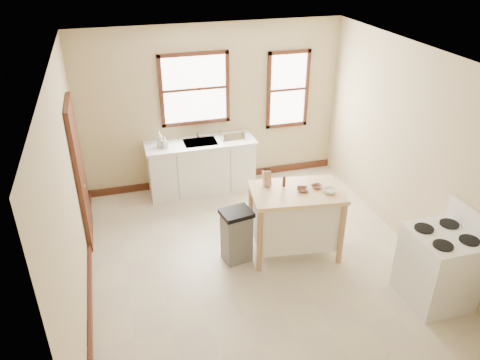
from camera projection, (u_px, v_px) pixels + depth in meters
name	position (u px, v px, depth m)	size (l,w,h in m)	color
floor	(256.00, 261.00, 6.51)	(5.00, 5.00, 0.00)	#BBAB94
ceiling	(260.00, 60.00, 5.19)	(5.00, 5.00, 0.00)	white
wall_back	(213.00, 107.00, 7.96)	(4.50, 0.04, 2.80)	tan
wall_left	(69.00, 197.00, 5.30)	(0.04, 5.00, 2.80)	tan
wall_right	(414.00, 151.00, 6.40)	(0.04, 5.00, 2.80)	tan
window_main	(195.00, 89.00, 7.71)	(1.17, 0.06, 1.22)	#3C1F10
window_side	(288.00, 90.00, 8.18)	(0.77, 0.06, 1.37)	#3C1F10
door_left	(80.00, 173.00, 6.58)	(0.06, 0.90, 2.10)	#3C1F10
baseboard_back	(215.00, 177.00, 8.57)	(4.50, 0.04, 0.12)	#3C1F10
baseboard_left	(90.00, 287.00, 5.94)	(0.04, 5.00, 0.12)	#3C1F10
sink_counter	(201.00, 166.00, 8.08)	(1.86, 0.62, 0.92)	silver
faucet	(198.00, 132.00, 7.97)	(0.03, 0.03, 0.22)	silver
soap_bottle_a	(160.00, 139.00, 7.64)	(0.10, 0.10, 0.26)	#B2B2B2
soap_bottle_b	(165.00, 143.00, 7.61)	(0.08, 0.08, 0.18)	#B2B2B2
dish_rack	(232.00, 135.00, 8.00)	(0.41, 0.31, 0.10)	silver
kitchen_island	(295.00, 222.00, 6.48)	(1.22, 0.78, 1.00)	#E6BB87
knife_block	(267.00, 179.00, 6.32)	(0.10, 0.10, 0.20)	tan
pepper_grinder	(284.00, 181.00, 6.32)	(0.04, 0.04, 0.15)	#3F1E11
bowl_a	(303.00, 190.00, 6.23)	(0.16, 0.16, 0.04)	brown
bowl_b	(317.00, 187.00, 6.30)	(0.15, 0.15, 0.04)	brown
bowl_c	(330.00, 191.00, 6.18)	(0.18, 0.18, 0.06)	white
trash_bin	(237.00, 236.00, 6.38)	(0.40, 0.34, 0.78)	gray
gas_stove	(440.00, 258.00, 5.59)	(0.76, 0.77, 1.22)	white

